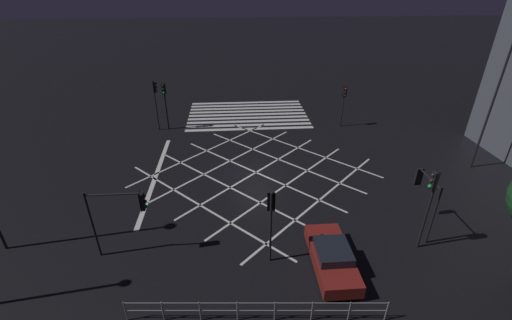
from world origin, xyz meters
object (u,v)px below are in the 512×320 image
object	(u,v)px
traffic_light_se_cross	(165,97)
waiting_car	(332,257)
traffic_light_nw_cross	(425,189)
street_lamp_far	(506,63)
traffic_light_ne_main	(121,209)
traffic_light_sw_cross	(344,98)
traffic_light_median_north	(271,213)
traffic_light_se_main	(156,96)
traffic_light_nw_main	(431,195)

from	to	relation	value
traffic_light_se_cross	waiting_car	distance (m)	20.16
traffic_light_nw_cross	street_lamp_far	world-z (taller)	street_lamp_far
traffic_light_ne_main	waiting_car	xyz separation A→B (m)	(-9.67, 1.57, -2.12)
street_lamp_far	traffic_light_nw_cross	bearing A→B (deg)	40.44
traffic_light_sw_cross	traffic_light_ne_main	distance (m)	21.38
traffic_light_median_north	street_lamp_far	size ratio (longest dim) A/B	0.38
traffic_light_nw_cross	waiting_car	distance (m)	6.20
traffic_light_se_main	waiting_car	distance (m)	20.47
traffic_light_se_main	traffic_light_sw_cross	distance (m)	16.32
traffic_light_sw_cross	traffic_light_median_north	bearing A→B (deg)	-27.24
traffic_light_nw_cross	street_lamp_far	bearing A→B (deg)	-49.56
traffic_light_median_north	waiting_car	distance (m)	3.65
traffic_light_sw_cross	traffic_light_nw_cross	distance (m)	14.22
traffic_light_nw_main	traffic_light_sw_cross	bearing A→B (deg)	-92.69
traffic_light_nw_cross	traffic_light_ne_main	xyz separation A→B (m)	(15.02, 0.93, 0.26)
traffic_light_ne_main	traffic_light_sw_cross	bearing A→B (deg)	45.12
waiting_car	street_lamp_far	bearing A→B (deg)	-55.44
traffic_light_se_main	traffic_light_nw_main	distance (m)	22.43
traffic_light_nw_cross	traffic_light_ne_main	size ratio (longest dim) A/B	0.92
traffic_light_nw_cross	traffic_light_se_cross	size ratio (longest dim) A/B	0.80
traffic_light_ne_main	waiting_car	distance (m)	10.02
traffic_light_ne_main	traffic_light_se_main	bearing A→B (deg)	94.47
traffic_light_ne_main	traffic_light_se_cross	bearing A→B (deg)	91.80
traffic_light_sw_cross	traffic_light_ne_main	size ratio (longest dim) A/B	1.02
traffic_light_nw_cross	traffic_light_nw_main	world-z (taller)	traffic_light_nw_main
traffic_light_sw_cross	traffic_light_nw_main	xyz separation A→B (m)	(0.74, 15.72, 0.49)
traffic_light_nw_main	waiting_car	distance (m)	5.43
traffic_light_sw_cross	traffic_light_nw_cross	bearing A→B (deg)	-0.25
traffic_light_se_main	traffic_light_ne_main	world-z (taller)	traffic_light_se_main
traffic_light_nw_cross	traffic_light_sw_cross	bearing A→B (deg)	-0.25
traffic_light_nw_main	traffic_light_median_north	distance (m)	7.52
traffic_light_se_cross	traffic_light_median_north	size ratio (longest dim) A/B	1.07
traffic_light_ne_main	traffic_light_nw_main	distance (m)	14.37
waiting_car	traffic_light_ne_main	bearing A→B (deg)	80.80
traffic_light_se_cross	traffic_light_median_north	bearing A→B (deg)	23.91
traffic_light_ne_main	traffic_light_nw_main	xyz separation A→B (m)	(-14.35, 0.57, 0.45)
traffic_light_nw_cross	traffic_light_se_cross	world-z (taller)	traffic_light_se_cross
traffic_light_nw_cross	traffic_light_nw_main	distance (m)	1.79
traffic_light_se_main	street_lamp_far	distance (m)	25.35
traffic_light_nw_cross	traffic_light_se_main	bearing A→B (deg)	47.95
traffic_light_sw_cross	traffic_light_median_north	world-z (taller)	traffic_light_median_north
traffic_light_se_main	traffic_light_sw_cross	size ratio (longest dim) A/B	1.17
traffic_light_se_cross	street_lamp_far	world-z (taller)	street_lamp_far
street_lamp_far	traffic_light_nw_main	bearing A→B (deg)	44.08
traffic_light_se_main	traffic_light_sw_cross	xyz separation A→B (m)	(-16.31, 0.43, -0.44)
traffic_light_nw_cross	traffic_light_median_north	xyz separation A→B (m)	(8.18, 1.80, 0.33)
traffic_light_se_main	traffic_light_median_north	bearing A→B (deg)	-63.89
traffic_light_se_main	traffic_light_ne_main	xyz separation A→B (m)	(-1.22, 15.58, -0.40)
traffic_light_se_main	waiting_car	bearing A→B (deg)	-57.59
traffic_light_se_main	traffic_light_median_north	size ratio (longest dim) A/B	1.12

